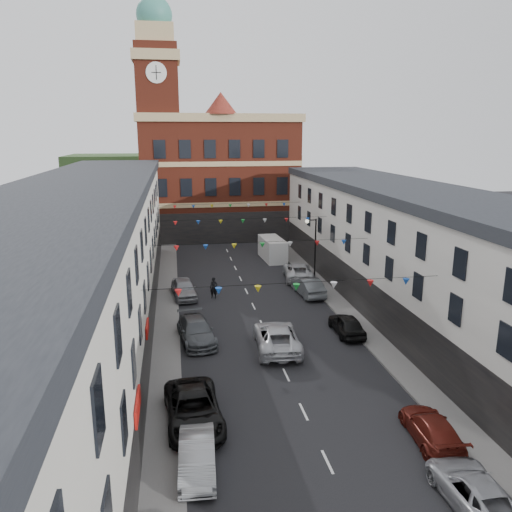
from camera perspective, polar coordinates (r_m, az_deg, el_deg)
ground at (r=33.32m, az=1.92°, el=-10.32°), size 160.00×160.00×0.00m
pavement_left at (r=34.58m, az=-10.19°, el=-9.48°), size 1.80×64.00×0.15m
pavement_right at (r=36.90m, az=11.97°, el=-8.03°), size 1.80×64.00×0.15m
terrace_left at (r=32.41m, az=-19.27°, el=-1.76°), size 8.40×56.00×10.70m
terrace_right at (r=36.64m, az=20.05°, el=-0.89°), size 8.40×56.00×9.70m
civic_building at (r=68.24m, az=-4.32°, el=9.17°), size 20.60×13.30×18.50m
clock_tower at (r=64.83m, az=-11.03°, el=14.74°), size 5.60×5.60×30.00m
distant_hill at (r=92.23m, az=-8.14°, el=8.32°), size 40.00×14.00×10.00m
street_lamp at (r=46.59m, az=6.52°, el=1.69°), size 1.10×0.36×6.00m
car_left_b at (r=22.33m, az=-6.76°, el=-21.67°), size 1.66×4.27×1.39m
car_left_c at (r=25.17m, az=-7.17°, el=-16.97°), size 2.94×5.77×1.56m
car_left_d at (r=34.05m, az=-6.83°, el=-8.48°), size 2.80×5.48×1.52m
car_left_e at (r=42.95m, az=-8.25°, el=-3.69°), size 2.37×4.87×1.60m
car_right_b at (r=22.13m, az=23.75°, el=-23.40°), size 2.17×4.68×1.30m
car_right_c at (r=25.15m, az=19.44°, el=-18.12°), size 2.18×4.59×1.29m
car_right_d at (r=35.55m, az=10.33°, el=-7.71°), size 1.71×4.20×1.43m
car_right_e at (r=43.36m, az=5.97°, el=-3.49°), size 2.05×4.86×1.56m
car_right_f at (r=48.09m, az=4.82°, el=-1.71°), size 3.34×5.93×1.56m
moving_car at (r=32.74m, az=2.39°, el=-9.22°), size 3.13×6.05×1.63m
white_van at (r=55.21m, az=1.89°, el=0.81°), size 2.39×5.52×2.39m
pedestrian at (r=42.45m, az=-4.85°, el=-3.65°), size 0.77×0.61×1.83m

